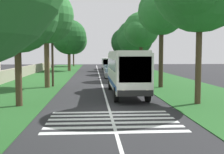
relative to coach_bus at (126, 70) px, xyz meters
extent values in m
plane|color=#262628|center=(-7.42, 1.80, -2.15)|extent=(160.00, 160.00, 0.00)
cube|color=#235623|center=(7.58, 10.00, -2.13)|extent=(120.00, 8.00, 0.04)
cube|color=#235623|center=(7.58, -6.40, -2.13)|extent=(120.00, 8.00, 0.04)
cube|color=silver|center=(7.58, 1.80, -2.14)|extent=(110.00, 0.16, 0.01)
cube|color=silver|center=(-0.03, 0.00, -0.05)|extent=(11.00, 2.50, 2.90)
cube|color=slate|center=(0.27, 0.00, 0.48)|extent=(9.68, 2.54, 0.85)
cube|color=slate|center=(-5.49, 0.00, 0.30)|extent=(0.08, 2.20, 1.74)
cube|color=#1E4C9E|center=(-0.03, 0.00, -1.05)|extent=(10.78, 2.53, 0.36)
cube|color=silver|center=(-0.03, 0.00, 1.49)|extent=(10.56, 2.30, 0.18)
cube|color=black|center=(-5.61, 0.00, -1.28)|extent=(0.16, 2.40, 0.40)
sphere|color=#F2EDCC|center=(-5.55, 0.80, -1.15)|extent=(0.24, 0.24, 0.24)
sphere|color=#F2EDCC|center=(-5.55, -0.81, -1.15)|extent=(0.24, 0.24, 0.24)
cylinder|color=black|center=(-3.93, 1.15, -1.60)|extent=(1.10, 0.32, 1.10)
cylinder|color=black|center=(3.47, 1.15, -1.60)|extent=(1.10, 0.32, 1.10)
cylinder|color=black|center=(-3.93, -1.15, -1.60)|extent=(1.10, 0.32, 1.10)
cylinder|color=black|center=(3.47, -1.15, -1.60)|extent=(1.10, 0.32, 1.10)
cube|color=silver|center=(-11.95, 1.80, -2.14)|extent=(0.45, 6.80, 0.01)
cube|color=silver|center=(-11.05, 1.80, -2.14)|extent=(0.45, 6.80, 0.01)
cube|color=silver|center=(-10.15, 1.80, -2.14)|extent=(0.45, 6.80, 0.01)
cube|color=silver|center=(-9.25, 1.80, -2.14)|extent=(0.45, 6.80, 0.01)
cube|color=silver|center=(-8.35, 1.80, -2.14)|extent=(0.45, 6.80, 0.01)
cube|color=silver|center=(-7.45, 1.80, -2.14)|extent=(0.45, 6.80, 0.01)
cube|color=gray|center=(16.87, 0.28, -1.62)|extent=(4.30, 1.75, 0.70)
cube|color=slate|center=(16.77, 0.28, -0.99)|extent=(2.00, 1.61, 0.55)
cylinder|color=black|center=(15.52, 1.06, -1.83)|extent=(0.64, 0.22, 0.64)
cylinder|color=black|center=(18.22, 1.06, -1.83)|extent=(0.64, 0.22, 0.64)
cylinder|color=black|center=(15.52, -0.50, -1.83)|extent=(0.64, 0.22, 0.64)
cylinder|color=black|center=(18.22, -0.50, -1.83)|extent=(0.64, 0.22, 0.64)
cube|color=#145933|center=(24.80, -0.06, -1.62)|extent=(4.30, 1.75, 0.70)
cube|color=slate|center=(24.70, -0.06, -0.99)|extent=(2.00, 1.61, 0.55)
cylinder|color=black|center=(23.45, 0.72, -1.83)|extent=(0.64, 0.22, 0.64)
cylinder|color=black|center=(26.15, 0.72, -1.83)|extent=(0.64, 0.22, 0.64)
cylinder|color=black|center=(23.45, -0.84, -1.83)|extent=(0.64, 0.22, 0.64)
cylinder|color=black|center=(26.15, -0.84, -1.83)|extent=(0.64, 0.22, 0.64)
cube|color=gray|center=(30.33, -0.04, -1.62)|extent=(4.30, 1.75, 0.70)
cube|color=slate|center=(30.23, -0.04, -0.99)|extent=(2.00, 1.61, 0.55)
cylinder|color=black|center=(28.98, 0.74, -1.83)|extent=(0.64, 0.22, 0.64)
cylinder|color=black|center=(31.68, 0.74, -1.83)|extent=(0.64, 0.22, 0.64)
cylinder|color=black|center=(28.98, -0.82, -1.83)|extent=(0.64, 0.22, 0.64)
cylinder|color=black|center=(31.68, -0.82, -1.83)|extent=(0.64, 0.22, 0.64)
cube|color=silver|center=(41.39, -0.30, -0.67)|extent=(6.00, 2.10, 2.10)
cube|color=slate|center=(41.59, -0.30, -0.29)|extent=(5.04, 2.13, 0.70)
cube|color=slate|center=(38.42, -0.30, -0.46)|extent=(0.06, 1.76, 1.18)
cylinder|color=black|center=(39.49, 0.65, -1.77)|extent=(0.76, 0.24, 0.76)
cylinder|color=black|center=(43.29, 0.65, -1.77)|extent=(0.76, 0.24, 0.76)
cylinder|color=black|center=(39.49, -1.25, -1.77)|extent=(0.76, 0.24, 0.76)
cylinder|color=black|center=(43.29, -1.25, -1.77)|extent=(0.76, 0.24, 0.76)
cylinder|color=#4C3826|center=(55.92, 8.17, 0.38)|extent=(0.39, 0.39, 4.98)
sphere|color=#286B2D|center=(55.92, 8.17, 4.94)|extent=(7.51, 7.51, 7.51)
sphere|color=#286B2D|center=(58.17, 8.17, 4.37)|extent=(4.15, 4.15, 4.15)
sphere|color=#286B2D|center=(54.04, 9.29, 4.37)|extent=(4.22, 4.22, 4.22)
cylinder|color=brown|center=(5.45, 7.52, 0.76)|extent=(0.52, 0.52, 5.74)
sphere|color=#337A38|center=(5.45, 7.52, 5.17)|extent=(5.61, 5.61, 5.61)
sphere|color=#337A38|center=(7.13, 7.52, 4.75)|extent=(3.24, 3.24, 3.24)
sphere|color=#337A38|center=(4.05, 8.36, 4.75)|extent=(3.69, 3.69, 3.69)
cylinder|color=#4C3826|center=(-5.15, 7.73, 0.26)|extent=(0.44, 0.44, 4.73)
sphere|color=#286B2D|center=(-5.15, 7.73, 4.14)|extent=(5.50, 5.50, 5.50)
sphere|color=#286B2D|center=(-3.50, 7.73, 3.72)|extent=(3.34, 3.34, 3.34)
cylinder|color=brown|center=(34.76, 7.65, 0.35)|extent=(0.60, 0.60, 4.91)
sphere|color=#1E5623|center=(34.76, 7.65, 4.75)|extent=(7.07, 7.07, 7.07)
sphere|color=#1E5623|center=(36.88, 7.65, 4.22)|extent=(3.97, 3.97, 3.97)
sphere|color=#1E5623|center=(32.99, 8.71, 4.22)|extent=(4.07, 4.07, 4.07)
cylinder|color=#3D2D1E|center=(13.76, -3.58, 0.57)|extent=(0.46, 0.46, 5.35)
sphere|color=#286B2D|center=(13.76, -3.58, 4.54)|extent=(4.70, 4.70, 4.70)
sphere|color=#286B2D|center=(15.17, -3.58, 4.19)|extent=(2.90, 2.90, 2.90)
sphere|color=#286B2D|center=(12.58, -2.88, 4.19)|extent=(2.91, 2.91, 2.91)
cylinder|color=#4C3826|center=(25.43, -4.45, 0.14)|extent=(0.45, 0.45, 4.49)
sphere|color=#1E5623|center=(25.43, -4.45, 4.12)|extent=(6.34, 6.34, 6.34)
sphere|color=#1E5623|center=(27.33, -4.45, 3.65)|extent=(4.68, 4.68, 4.68)
sphere|color=#1E5623|center=(23.85, -3.50, 3.65)|extent=(4.17, 4.17, 4.17)
cylinder|color=brown|center=(35.01, -3.85, 0.01)|extent=(0.57, 0.57, 4.24)
sphere|color=#19471E|center=(35.01, -3.85, 3.75)|extent=(5.89, 5.89, 5.89)
sphere|color=#19471E|center=(36.77, -3.85, 3.31)|extent=(3.99, 3.99, 3.99)
sphere|color=#19471E|center=(33.53, -2.96, 3.31)|extent=(3.55, 3.55, 3.55)
cylinder|color=#3D2D1E|center=(4.92, -4.19, 1.11)|extent=(0.46, 0.46, 6.44)
sphere|color=#286B2D|center=(4.92, -4.19, 5.66)|extent=(4.84, 4.84, 4.84)
sphere|color=#286B2D|center=(6.37, -4.19, 5.30)|extent=(3.14, 3.14, 3.14)
sphere|color=#286B2D|center=(3.71, -3.46, 5.30)|extent=(3.46, 3.46, 3.46)
cylinder|color=#4C3826|center=(-5.07, -4.44, 1.09)|extent=(0.41, 0.41, 6.39)
cylinder|color=#473828|center=(6.36, 7.07, 1.52)|extent=(0.24, 0.24, 7.25)
cube|color=#3D3326|center=(6.36, 7.07, 4.55)|extent=(0.12, 1.40, 0.12)
cube|color=#9E937F|center=(12.58, 13.40, -1.35)|extent=(70.00, 0.40, 1.52)
camera|label=1|loc=(-24.58, 2.80, 1.35)|focal=46.48mm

